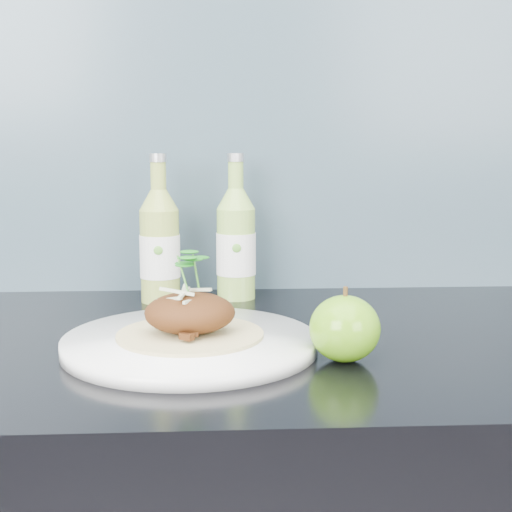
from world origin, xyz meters
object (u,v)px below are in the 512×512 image
object	(u,v)px
cider_bottle_right	(236,244)
cider_bottle_left	(160,246)
dinner_plate	(190,343)
green_apple	(345,329)

from	to	relation	value
cider_bottle_right	cider_bottle_left	bearing A→B (deg)	-153.17
cider_bottle_left	dinner_plate	bearing A→B (deg)	-60.89
dinner_plate	cider_bottle_right	world-z (taller)	cider_bottle_right
dinner_plate	green_apple	distance (m)	0.18
dinner_plate	green_apple	bearing A→B (deg)	-17.65
dinner_plate	cider_bottle_right	size ratio (longest dim) A/B	1.55
cider_bottle_left	cider_bottle_right	xyz separation A→B (m)	(0.12, 0.02, 0.00)
green_apple	cider_bottle_left	bearing A→B (deg)	125.68
dinner_plate	cider_bottle_left	distance (m)	0.27
green_apple	cider_bottle_left	world-z (taller)	cider_bottle_left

